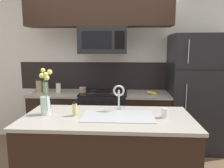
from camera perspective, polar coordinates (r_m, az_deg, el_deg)
rear_partition at (r=3.89m, az=2.71°, el=4.40°), size 5.20×0.10×2.60m
splash_band at (r=3.86m, az=-1.78°, el=2.14°), size 3.04×0.01×0.48m
back_counter_left at (r=3.86m, az=-13.96°, el=-8.72°), size 0.83×0.65×0.91m
back_counter_right at (r=3.70m, az=9.13°, el=-9.32°), size 0.71×0.65×0.91m
stove_range at (r=3.70m, az=-2.19°, el=-9.13°), size 0.76×0.64×0.93m
microwave at (r=3.49m, az=-2.36°, el=11.28°), size 0.74×0.40×0.41m
upper_cabinet_band at (r=3.53m, az=-3.50°, el=19.53°), size 2.24×0.34×0.60m
refrigerator at (r=3.76m, az=21.16°, el=-2.19°), size 0.87×0.74×1.85m
storage_jar_tall at (r=3.84m, az=-18.50°, el=-0.36°), size 0.10×0.10×0.22m
storage_jar_medium at (r=3.80m, az=-16.96°, el=-0.60°), size 0.09×0.09×0.19m
storage_jar_short at (r=3.72m, az=-13.82°, el=-0.81°), size 0.08×0.08×0.17m
storage_jar_squat at (r=3.59m, az=-7.63°, el=-1.60°), size 0.11×0.11×0.10m
banana_bunch at (r=3.53m, az=10.52°, el=-2.28°), size 0.19×0.13×0.08m
island_counter at (r=2.54m, az=-1.21°, el=-18.24°), size 1.81×0.87×0.91m
kitchen_sink at (r=2.38m, az=1.58°, el=-10.04°), size 0.76×0.44×0.16m
sink_faucet at (r=2.52m, az=1.80°, el=-2.66°), size 0.14×0.14×0.31m
dish_soap_bottle at (r=2.39m, az=-9.70°, el=-6.60°), size 0.06×0.05×0.16m
drinking_glass at (r=2.37m, az=13.57°, el=-7.35°), size 0.07×0.07×0.10m
flower_vase at (r=2.49m, az=-17.01°, el=-3.85°), size 0.15×0.22×0.50m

